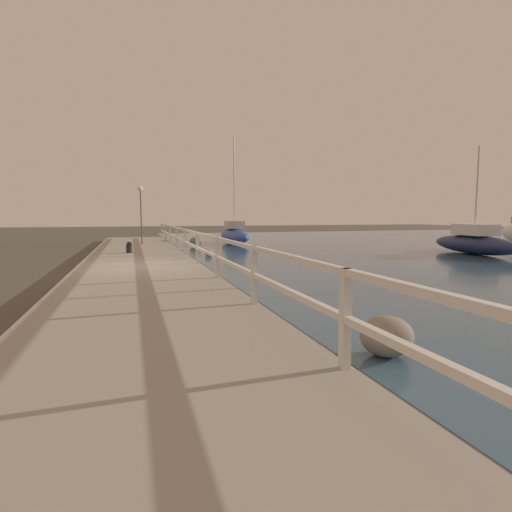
# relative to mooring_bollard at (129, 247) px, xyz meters

# --- Properties ---
(ground_plane) EXTENTS (120.00, 120.00, 0.00)m
(ground_plane) POSITION_rel_mooring_bollard_xyz_m (0.36, -4.76, -0.51)
(ground_plane) COLOR #4C473D
(dock_walkway) EXTENTS (3.92, 36.00, 0.27)m
(dock_walkway) POSITION_rel_mooring_bollard_xyz_m (0.36, -4.76, -0.37)
(dock_walkway) COLOR gray
(dock_walkway) RESTS_ON ground
(railing) EXTENTS (0.10, 32.50, 1.06)m
(railing) POSITION_rel_mooring_bollard_xyz_m (2.22, -4.76, 0.49)
(railing) COLOR silver
(railing) RESTS_ON dock_walkway
(boulder_mid_strip) EXTENTS (0.78, 0.70, 0.58)m
(boulder_mid_strip) POSITION_rel_mooring_bollard_xyz_m (3.85, 6.14, -0.21)
(boulder_mid_strip) COLOR #666056
(boulder_mid_strip) RESTS_ON ground
(boulder_upstream) EXTENTS (0.41, 0.37, 0.31)m
(boulder_upstream) POSITION_rel_mooring_bollard_xyz_m (3.54, 0.23, -0.35)
(boulder_upstream) COLOR gray
(boulder_upstream) RESTS_ON ground
(boulder_water_edge) EXTENTS (0.72, 0.65, 0.54)m
(boulder_water_edge) POSITION_rel_mooring_bollard_xyz_m (3.32, -13.67, -0.23)
(boulder_water_edge) COLOR slate
(boulder_water_edge) RESTS_ON ground
(mooring_bollard) EXTENTS (0.26, 0.26, 0.49)m
(mooring_bollard) POSITION_rel_mooring_bollard_xyz_m (0.00, 0.00, 0.00)
(mooring_bollard) COLOR black
(mooring_bollard) RESTS_ON dock_walkway
(dock_lamp) EXTENTS (0.29, 0.29, 3.28)m
(dock_lamp) POSITION_rel_mooring_bollard_xyz_m (0.67, 5.66, 2.30)
(dock_lamp) COLOR #514C47
(dock_lamp) RESTS_ON dock_walkway
(sailboat_blue) EXTENTS (1.47, 5.23, 6.98)m
(sailboat_blue) POSITION_rel_mooring_bollard_xyz_m (6.78, 8.14, 0.11)
(sailboat_blue) COLOR #2D4C9E
(sailboat_blue) RESTS_ON water_surface
(sailboat_navy) EXTENTS (2.62, 6.13, 5.19)m
(sailboat_navy) POSITION_rel_mooring_bollard_xyz_m (16.11, -2.70, 0.07)
(sailboat_navy) COLOR #192347
(sailboat_navy) RESTS_ON water_surface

